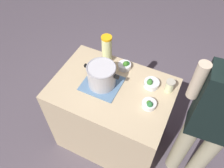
# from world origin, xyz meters

# --- Properties ---
(ground_plane) EXTENTS (8.00, 8.00, 0.00)m
(ground_plane) POSITION_xyz_m (0.00, 0.00, 0.00)
(ground_plane) COLOR #584E58
(counter_slab) EXTENTS (1.03, 0.72, 0.91)m
(counter_slab) POSITION_xyz_m (0.00, 0.00, 0.45)
(counter_slab) COLOR tan
(counter_slab) RESTS_ON ground_plane
(dish_cloth) EXTENTS (0.32, 0.30, 0.01)m
(dish_cloth) POSITION_xyz_m (-0.09, 0.00, 0.91)
(dish_cloth) COLOR slate
(dish_cloth) RESTS_ON counter_slab
(cooking_pot) EXTENTS (0.31, 0.24, 0.20)m
(cooking_pot) POSITION_xyz_m (-0.09, 0.00, 1.02)
(cooking_pot) COLOR #B7B7BC
(cooking_pot) RESTS_ON dish_cloth
(lemonade_pitcher) EXTENTS (0.09, 0.09, 0.28)m
(lemonade_pitcher) POSITION_xyz_m (-0.18, 0.27, 1.05)
(lemonade_pitcher) COLOR #EFF39F
(lemonade_pitcher) RESTS_ON counter_slab
(mason_jar) EXTENTS (0.07, 0.07, 0.11)m
(mason_jar) POSITION_xyz_m (0.44, 0.18, 0.96)
(mason_jar) COLOR beige
(mason_jar) RESTS_ON counter_slab
(broccoli_bowl_front) EXTENTS (0.13, 0.13, 0.09)m
(broccoli_bowl_front) POSITION_xyz_m (0.29, 0.16, 0.94)
(broccoli_bowl_front) COLOR silver
(broccoli_bowl_front) RESTS_ON counter_slab
(broccoli_bowl_center) EXTENTS (0.12, 0.12, 0.08)m
(broccoli_bowl_center) POSITION_xyz_m (0.00, 0.26, 0.94)
(broccoli_bowl_center) COLOR silver
(broccoli_bowl_center) RESTS_ON counter_slab
(broccoli_bowl_back) EXTENTS (0.11, 0.11, 0.07)m
(broccoli_bowl_back) POSITION_xyz_m (0.34, -0.04, 0.93)
(broccoli_bowl_back) COLOR silver
(broccoli_bowl_back) RESTS_ON counter_slab
(person_cook) EXTENTS (0.50, 0.23, 1.66)m
(person_cook) POSITION_xyz_m (0.81, 0.00, 0.92)
(person_cook) COLOR tan
(person_cook) RESTS_ON ground_plane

